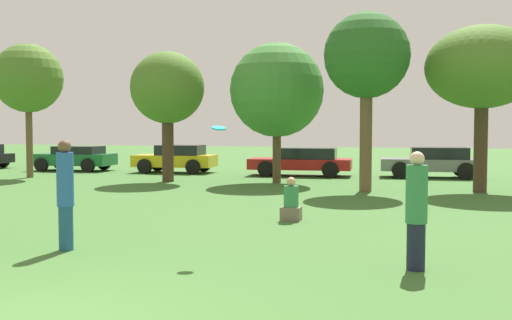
{
  "coord_description": "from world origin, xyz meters",
  "views": [
    {
      "loc": [
        4.08,
        -5.34,
        2.16
      ],
      "look_at": [
        1.15,
        5.72,
        1.54
      ],
      "focal_mm": 41.96,
      "sensor_mm": 36.0,
      "label": 1
    }
  ],
  "objects_px": {
    "tree_1": "(167,89)",
    "parked_car_red": "(303,161)",
    "tree_2": "(277,90)",
    "tree_4": "(482,68)",
    "tree_0": "(28,79)",
    "parked_car_green": "(75,158)",
    "tree_3": "(367,57)",
    "person_catcher": "(416,210)",
    "person_thrower": "(65,193)",
    "parked_car_yellow": "(176,158)",
    "frisbee": "(219,128)",
    "bystander_sitting": "(291,203)",
    "parked_car_grey": "(434,161)"
  },
  "relations": [
    {
      "from": "person_catcher",
      "to": "tree_2",
      "type": "distance_m",
      "value": 14.59
    },
    {
      "from": "tree_1",
      "to": "parked_car_grey",
      "type": "distance_m",
      "value": 11.68
    },
    {
      "from": "person_catcher",
      "to": "parked_car_yellow",
      "type": "height_order",
      "value": "person_catcher"
    },
    {
      "from": "parked_car_green",
      "to": "tree_3",
      "type": "bearing_deg",
      "value": 154.66
    },
    {
      "from": "tree_1",
      "to": "parked_car_green",
      "type": "xyz_separation_m",
      "value": [
        -6.87,
        4.33,
        -3.02
      ]
    },
    {
      "from": "person_catcher",
      "to": "tree_1",
      "type": "relative_size",
      "value": 0.35
    },
    {
      "from": "parked_car_yellow",
      "to": "tree_1",
      "type": "bearing_deg",
      "value": 105.25
    },
    {
      "from": "tree_2",
      "to": "tree_4",
      "type": "xyz_separation_m",
      "value": [
        7.3,
        -1.53,
        0.52
      ]
    },
    {
      "from": "tree_2",
      "to": "parked_car_grey",
      "type": "height_order",
      "value": "tree_2"
    },
    {
      "from": "frisbee",
      "to": "tree_3",
      "type": "bearing_deg",
      "value": 81.34
    },
    {
      "from": "tree_2",
      "to": "parked_car_yellow",
      "type": "relative_size",
      "value": 1.39
    },
    {
      "from": "tree_4",
      "to": "parked_car_red",
      "type": "relative_size",
      "value": 1.2
    },
    {
      "from": "bystander_sitting",
      "to": "tree_3",
      "type": "bearing_deg",
      "value": 80.26
    },
    {
      "from": "frisbee",
      "to": "parked_car_grey",
      "type": "distance_m",
      "value": 17.59
    },
    {
      "from": "frisbee",
      "to": "parked_car_red",
      "type": "distance_m",
      "value": 16.71
    },
    {
      "from": "tree_0",
      "to": "tree_2",
      "type": "xyz_separation_m",
      "value": [
        10.84,
        0.31,
        -0.64
      ]
    },
    {
      "from": "tree_1",
      "to": "tree_0",
      "type": "bearing_deg",
      "value": 177.75
    },
    {
      "from": "parked_car_grey",
      "to": "tree_4",
      "type": "bearing_deg",
      "value": 100.21
    },
    {
      "from": "tree_0",
      "to": "parked_car_green",
      "type": "height_order",
      "value": "tree_0"
    },
    {
      "from": "tree_1",
      "to": "parked_car_red",
      "type": "xyz_separation_m",
      "value": [
        4.69,
        4.11,
        -3.01
      ]
    },
    {
      "from": "tree_1",
      "to": "parked_car_green",
      "type": "height_order",
      "value": "tree_1"
    },
    {
      "from": "parked_car_green",
      "to": "parked_car_yellow",
      "type": "distance_m",
      "value": 5.4
    },
    {
      "from": "parked_car_red",
      "to": "tree_1",
      "type": "bearing_deg",
      "value": 38.11
    },
    {
      "from": "person_thrower",
      "to": "tree_4",
      "type": "bearing_deg",
      "value": 55.38
    },
    {
      "from": "tree_1",
      "to": "parked_car_grey",
      "type": "relative_size",
      "value": 1.19
    },
    {
      "from": "tree_0",
      "to": "parked_car_grey",
      "type": "height_order",
      "value": "tree_0"
    },
    {
      "from": "parked_car_green",
      "to": "person_catcher",
      "type": "bearing_deg",
      "value": 130.63
    },
    {
      "from": "bystander_sitting",
      "to": "parked_car_yellow",
      "type": "distance_m",
      "value": 15.35
    },
    {
      "from": "parked_car_green",
      "to": "parked_car_red",
      "type": "distance_m",
      "value": 11.56
    },
    {
      "from": "person_thrower",
      "to": "parked_car_yellow",
      "type": "height_order",
      "value": "person_thrower"
    },
    {
      "from": "tree_0",
      "to": "tree_4",
      "type": "bearing_deg",
      "value": -3.86
    },
    {
      "from": "bystander_sitting",
      "to": "tree_3",
      "type": "distance_m",
      "value": 8.05
    },
    {
      "from": "person_thrower",
      "to": "person_catcher",
      "type": "relative_size",
      "value": 1.08
    },
    {
      "from": "frisbee",
      "to": "tree_1",
      "type": "relative_size",
      "value": 0.05
    },
    {
      "from": "bystander_sitting",
      "to": "parked_car_red",
      "type": "bearing_deg",
      "value": 99.15
    },
    {
      "from": "tree_2",
      "to": "parked_car_green",
      "type": "distance_m",
      "value": 12.16
    },
    {
      "from": "person_thrower",
      "to": "parked_car_red",
      "type": "height_order",
      "value": "person_thrower"
    },
    {
      "from": "tree_3",
      "to": "person_catcher",
      "type": "bearing_deg",
      "value": -81.72
    },
    {
      "from": "tree_0",
      "to": "tree_3",
      "type": "xyz_separation_m",
      "value": [
        14.43,
        -1.97,
        0.26
      ]
    },
    {
      "from": "tree_3",
      "to": "parked_car_yellow",
      "type": "xyz_separation_m",
      "value": [
        -9.38,
        6.14,
        -3.8
      ]
    },
    {
      "from": "frisbee",
      "to": "parked_car_yellow",
      "type": "height_order",
      "value": "frisbee"
    },
    {
      "from": "person_catcher",
      "to": "tree_1",
      "type": "height_order",
      "value": "tree_1"
    },
    {
      "from": "person_thrower",
      "to": "tree_4",
      "type": "relative_size",
      "value": 0.35
    },
    {
      "from": "person_thrower",
      "to": "parked_car_red",
      "type": "relative_size",
      "value": 0.42
    },
    {
      "from": "tree_0",
      "to": "tree_1",
      "type": "distance_m",
      "value": 6.55
    },
    {
      "from": "tree_0",
      "to": "parked_car_red",
      "type": "distance_m",
      "value": 12.39
    },
    {
      "from": "person_catcher",
      "to": "tree_0",
      "type": "bearing_deg",
      "value": -39.67
    },
    {
      "from": "frisbee",
      "to": "person_catcher",
      "type": "bearing_deg",
      "value": -6.14
    },
    {
      "from": "bystander_sitting",
      "to": "tree_0",
      "type": "relative_size",
      "value": 0.18
    },
    {
      "from": "person_thrower",
      "to": "frisbee",
      "type": "bearing_deg",
      "value": 7.98
    }
  ]
}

